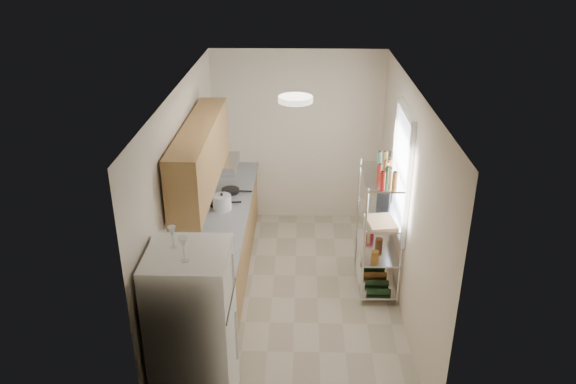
% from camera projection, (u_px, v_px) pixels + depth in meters
% --- Properties ---
extents(room, '(2.52, 4.42, 2.62)m').
position_uv_depth(room, '(295.00, 202.00, 6.31)').
color(room, '#B2A590').
rests_on(room, ground).
extents(counter_run, '(0.63, 3.51, 0.90)m').
position_uv_depth(counter_run, '(223.00, 246.00, 7.09)').
color(counter_run, '#A17744').
rests_on(counter_run, ground).
extents(upper_cabinets, '(0.33, 2.20, 0.72)m').
position_uv_depth(upper_cabinets, '(201.00, 156.00, 6.21)').
color(upper_cabinets, '#A17744').
rests_on(upper_cabinets, room).
extents(range_hood, '(0.50, 0.60, 0.12)m').
position_uv_depth(range_hood, '(218.00, 164.00, 7.12)').
color(range_hood, '#B7BABC').
rests_on(range_hood, room).
extents(window, '(0.06, 1.00, 1.46)m').
position_uv_depth(window, '(401.00, 171.00, 6.50)').
color(window, white).
rests_on(window, room).
extents(bakers_rack, '(0.45, 0.90, 1.73)m').
position_uv_depth(bakers_rack, '(380.00, 207.00, 6.64)').
color(bakers_rack, silver).
rests_on(bakers_rack, ground).
extents(ceiling_dome, '(0.34, 0.34, 0.05)m').
position_uv_depth(ceiling_dome, '(296.00, 99.00, 5.51)').
color(ceiling_dome, white).
rests_on(ceiling_dome, room).
extents(refrigerator, '(0.69, 0.69, 1.67)m').
position_uv_depth(refrigerator, '(194.00, 334.00, 4.95)').
color(refrigerator, white).
rests_on(refrigerator, ground).
extents(wine_glass_a, '(0.08, 0.08, 0.22)m').
position_uv_depth(wine_glass_a, '(184.00, 249.00, 4.43)').
color(wine_glass_a, silver).
rests_on(wine_glass_a, refrigerator).
extents(wine_glass_b, '(0.07, 0.07, 0.20)m').
position_uv_depth(wine_glass_b, '(173.00, 237.00, 4.63)').
color(wine_glass_b, silver).
rests_on(wine_glass_b, refrigerator).
extents(rice_cooker, '(0.23, 0.23, 0.19)m').
position_uv_depth(rice_cooker, '(222.00, 202.00, 7.01)').
color(rice_cooker, silver).
rests_on(rice_cooker, counter_run).
extents(frying_pan_large, '(0.28, 0.28, 0.04)m').
position_uv_depth(frying_pan_large, '(219.00, 203.00, 7.16)').
color(frying_pan_large, black).
rests_on(frying_pan_large, counter_run).
extents(frying_pan_small, '(0.25, 0.25, 0.05)m').
position_uv_depth(frying_pan_small, '(230.00, 191.00, 7.49)').
color(frying_pan_small, black).
rests_on(frying_pan_small, counter_run).
extents(cutting_board, '(0.36, 0.44, 0.03)m').
position_uv_depth(cutting_board, '(381.00, 222.00, 6.47)').
color(cutting_board, tan).
rests_on(cutting_board, bakers_rack).
extents(espresso_machine, '(0.21, 0.26, 0.27)m').
position_uv_depth(espresso_machine, '(385.00, 193.00, 6.90)').
color(espresso_machine, black).
rests_on(espresso_machine, bakers_rack).
extents(storage_bag, '(0.12, 0.15, 0.16)m').
position_uv_depth(storage_bag, '(370.00, 228.00, 7.14)').
color(storage_bag, maroon).
rests_on(storage_bag, bakers_rack).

